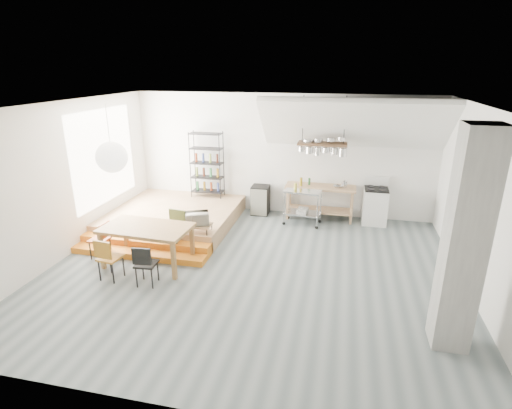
% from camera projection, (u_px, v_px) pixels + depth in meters
% --- Properties ---
extents(floor, '(8.00, 8.00, 0.00)m').
position_uv_depth(floor, '(252.00, 270.00, 7.96)').
color(floor, slate).
rests_on(floor, ground).
extents(wall_back, '(8.00, 0.04, 3.20)m').
position_uv_depth(wall_back, '(281.00, 155.00, 10.65)').
color(wall_back, silver).
rests_on(wall_back, ground).
extents(wall_left, '(0.04, 7.00, 3.20)m').
position_uv_depth(wall_left, '(63.00, 181.00, 8.25)').
color(wall_left, silver).
rests_on(wall_left, ground).
extents(wall_right, '(0.04, 7.00, 3.20)m').
position_uv_depth(wall_right, '(486.00, 210.00, 6.61)').
color(wall_right, silver).
rests_on(wall_right, ground).
extents(ceiling, '(8.00, 7.00, 0.02)m').
position_uv_depth(ceiling, '(251.00, 106.00, 6.90)').
color(ceiling, white).
rests_on(ceiling, wall_back).
extents(slope_ceiling, '(4.40, 1.44, 1.32)m').
position_uv_depth(slope_ceiling, '(353.00, 124.00, 9.42)').
color(slope_ceiling, white).
rests_on(slope_ceiling, wall_back).
extents(window_pane, '(0.02, 2.50, 2.20)m').
position_uv_depth(window_pane, '(104.00, 156.00, 9.56)').
color(window_pane, white).
rests_on(window_pane, wall_left).
extents(platform, '(3.00, 3.00, 0.40)m').
position_uv_depth(platform, '(175.00, 216.00, 10.25)').
color(platform, '#9D784E').
rests_on(platform, ground).
extents(step_lower, '(3.00, 0.35, 0.13)m').
position_uv_depth(step_lower, '(138.00, 254.00, 8.49)').
color(step_lower, orange).
rests_on(step_lower, ground).
extents(step_upper, '(3.00, 0.35, 0.27)m').
position_uv_depth(step_upper, '(146.00, 244.00, 8.79)').
color(step_upper, orange).
rests_on(step_upper, ground).
extents(concrete_column, '(0.50, 0.50, 3.20)m').
position_uv_depth(concrete_column, '(465.00, 243.00, 5.37)').
color(concrete_column, gray).
rests_on(concrete_column, ground).
extents(kitchen_counter, '(1.80, 0.60, 0.91)m').
position_uv_depth(kitchen_counter, '(320.00, 196.00, 10.43)').
color(kitchen_counter, '#9D784E').
rests_on(kitchen_counter, ground).
extents(stove, '(0.60, 0.60, 1.18)m').
position_uv_depth(stove, '(375.00, 205.00, 10.19)').
color(stove, white).
rests_on(stove, ground).
extents(pot_rack, '(1.20, 0.50, 1.43)m').
position_uv_depth(pot_rack, '(323.00, 147.00, 9.77)').
color(pot_rack, '#41281A').
rests_on(pot_rack, ceiling).
extents(wire_shelving, '(0.88, 0.38, 1.80)m').
position_uv_depth(wire_shelving, '(207.00, 164.00, 10.88)').
color(wire_shelving, black).
rests_on(wire_shelving, platform).
extents(microwave_shelf, '(0.60, 0.40, 0.16)m').
position_uv_depth(microwave_shelf, '(197.00, 225.00, 8.75)').
color(microwave_shelf, '#9D784E').
rests_on(microwave_shelf, platform).
extents(paper_lantern, '(0.60, 0.60, 0.60)m').
position_uv_depth(paper_lantern, '(112.00, 157.00, 7.64)').
color(paper_lantern, white).
rests_on(paper_lantern, ceiling).
extents(dining_table, '(1.80, 1.08, 0.83)m').
position_uv_depth(dining_table, '(146.00, 231.00, 7.96)').
color(dining_table, olive).
rests_on(dining_table, ground).
extents(chair_mustard, '(0.43, 0.43, 0.85)m').
position_uv_depth(chair_mustard, '(107.00, 256.00, 7.43)').
color(chair_mustard, '#AF711E').
rests_on(chair_mustard, ground).
extents(chair_black, '(0.40, 0.40, 0.81)m').
position_uv_depth(chair_black, '(145.00, 262.00, 7.24)').
color(chair_black, black).
rests_on(chair_black, ground).
extents(chair_olive, '(0.46, 0.46, 0.90)m').
position_uv_depth(chair_olive, '(175.00, 227.00, 8.68)').
color(chair_olive, '#545D2C').
rests_on(chair_olive, ground).
extents(chair_red, '(0.37, 0.37, 0.79)m').
position_uv_depth(chair_red, '(102.00, 237.00, 8.33)').
color(chair_red, '#B54B19').
rests_on(chair_red, ground).
extents(rolling_cart, '(0.97, 0.62, 0.91)m').
position_uv_depth(rolling_cart, '(303.00, 202.00, 10.09)').
color(rolling_cart, silver).
rests_on(rolling_cart, ground).
extents(mini_fridge, '(0.47, 0.47, 0.79)m').
position_uv_depth(mini_fridge, '(260.00, 200.00, 10.88)').
color(mini_fridge, black).
rests_on(mini_fridge, ground).
extents(microwave, '(0.59, 0.51, 0.28)m').
position_uv_depth(microwave, '(197.00, 219.00, 8.70)').
color(microwave, beige).
rests_on(microwave, microwave_shelf).
extents(bowl, '(0.23, 0.23, 0.06)m').
position_uv_depth(bowl, '(338.00, 187.00, 10.19)').
color(bowl, silver).
rests_on(bowl, kitchen_counter).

